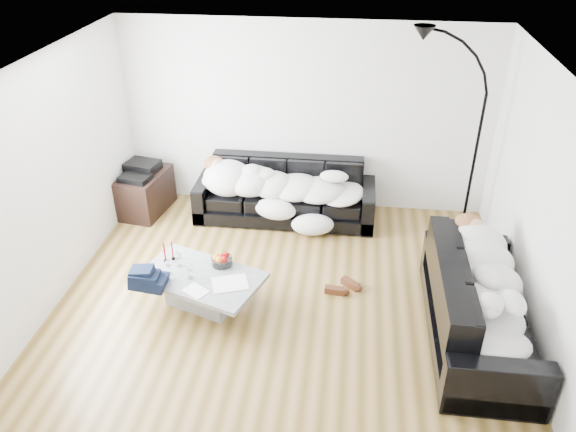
# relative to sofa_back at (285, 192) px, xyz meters

# --- Properties ---
(ground) EXTENTS (5.00, 5.00, 0.00)m
(ground) POSITION_rel_sofa_back_xyz_m (0.22, -1.79, -0.40)
(ground) COLOR brown
(ground) RESTS_ON ground
(wall_back) EXTENTS (5.00, 0.02, 2.60)m
(wall_back) POSITION_rel_sofa_back_xyz_m (0.22, 0.46, 0.90)
(wall_back) COLOR silver
(wall_back) RESTS_ON ground
(wall_left) EXTENTS (0.02, 4.50, 2.60)m
(wall_left) POSITION_rel_sofa_back_xyz_m (-2.28, -1.79, 0.90)
(wall_left) COLOR silver
(wall_left) RESTS_ON ground
(wall_right) EXTENTS (0.02, 4.50, 2.60)m
(wall_right) POSITION_rel_sofa_back_xyz_m (2.72, -1.79, 0.90)
(wall_right) COLOR silver
(wall_right) RESTS_ON ground
(ceiling) EXTENTS (5.00, 5.00, 0.00)m
(ceiling) POSITION_rel_sofa_back_xyz_m (0.22, -1.79, 2.20)
(ceiling) COLOR white
(ceiling) RESTS_ON ground
(sofa_back) EXTENTS (2.43, 0.84, 0.80)m
(sofa_back) POSITION_rel_sofa_back_xyz_m (0.00, 0.00, 0.00)
(sofa_back) COLOR black
(sofa_back) RESTS_ON ground
(sofa_right) EXTENTS (0.93, 2.17, 0.88)m
(sofa_right) POSITION_rel_sofa_back_xyz_m (2.24, -2.15, 0.04)
(sofa_right) COLOR black
(sofa_right) RESTS_ON ground
(sleeper_back) EXTENTS (2.06, 0.71, 0.41)m
(sleeper_back) POSITION_rel_sofa_back_xyz_m (0.00, -0.05, 0.23)
(sleeper_back) COLOR white
(sleeper_back) RESTS_ON sofa_back
(sleeper_right) EXTENTS (0.78, 1.86, 0.45)m
(sleeper_right) POSITION_rel_sofa_back_xyz_m (2.24, -2.15, 0.25)
(sleeper_right) COLOR white
(sleeper_right) RESTS_ON sofa_right
(teal_cushion) EXTENTS (0.42, 0.38, 0.20)m
(teal_cushion) POSITION_rel_sofa_back_xyz_m (2.18, -1.48, 0.32)
(teal_cushion) COLOR #0C5A43
(teal_cushion) RESTS_ON sofa_right
(coffee_table) EXTENTS (1.48, 1.15, 0.38)m
(coffee_table) POSITION_rel_sofa_back_xyz_m (-0.67, -1.98, -0.21)
(coffee_table) COLOR #939699
(coffee_table) RESTS_ON ground
(fruit_bowl) EXTENTS (0.27, 0.27, 0.14)m
(fruit_bowl) POSITION_rel_sofa_back_xyz_m (-0.48, -1.76, 0.05)
(fruit_bowl) COLOR white
(fruit_bowl) RESTS_ON coffee_table
(wine_glass_a) EXTENTS (0.09, 0.09, 0.18)m
(wine_glass_a) POSITION_rel_sofa_back_xyz_m (-0.94, -1.85, 0.07)
(wine_glass_a) COLOR white
(wine_glass_a) RESTS_ON coffee_table
(wine_glass_b) EXTENTS (0.09, 0.09, 0.17)m
(wine_glass_b) POSITION_rel_sofa_back_xyz_m (-1.01, -1.99, 0.07)
(wine_glass_b) COLOR white
(wine_glass_b) RESTS_ON coffee_table
(wine_glass_c) EXTENTS (0.09, 0.09, 0.18)m
(wine_glass_c) POSITION_rel_sofa_back_xyz_m (-0.76, -2.05, 0.07)
(wine_glass_c) COLOR white
(wine_glass_c) RESTS_ON coffee_table
(candle_left) EXTENTS (0.05, 0.05, 0.25)m
(candle_left) POSITION_rel_sofa_back_xyz_m (-1.12, -1.78, 0.10)
(candle_left) COLOR maroon
(candle_left) RESTS_ON coffee_table
(candle_right) EXTENTS (0.04, 0.04, 0.23)m
(candle_right) POSITION_rel_sofa_back_xyz_m (-1.05, -1.73, 0.09)
(candle_right) COLOR maroon
(candle_right) RESTS_ON coffee_table
(newspaper_a) EXTENTS (0.45, 0.39, 0.01)m
(newspaper_a) POSITION_rel_sofa_back_xyz_m (-0.32, -2.09, -0.01)
(newspaper_a) COLOR silver
(newspaper_a) RESTS_ON coffee_table
(newspaper_b) EXTENTS (0.30, 0.28, 0.01)m
(newspaper_b) POSITION_rel_sofa_back_xyz_m (-0.65, -2.26, -0.01)
(newspaper_b) COLOR silver
(newspaper_b) RESTS_ON coffee_table
(navy_jacket) EXTENTS (0.46, 0.41, 0.19)m
(navy_jacket) POSITION_rel_sofa_back_xyz_m (-1.19, -2.24, 0.16)
(navy_jacket) COLOR black
(navy_jacket) RESTS_ON coffee_table
(shoes) EXTENTS (0.46, 0.39, 0.09)m
(shoes) POSITION_rel_sofa_back_xyz_m (0.86, -1.56, -0.35)
(shoes) COLOR #472311
(shoes) RESTS_ON ground
(av_cabinet) EXTENTS (0.70, 0.92, 0.58)m
(av_cabinet) POSITION_rel_sofa_back_xyz_m (-2.00, -0.06, -0.11)
(av_cabinet) COLOR black
(av_cabinet) RESTS_ON ground
(stereo) EXTENTS (0.50, 0.42, 0.13)m
(stereo) POSITION_rel_sofa_back_xyz_m (-2.00, -0.06, 0.25)
(stereo) COLOR black
(stereo) RESTS_ON av_cabinet
(floor_lamp) EXTENTS (0.92, 0.61, 2.34)m
(floor_lamp) POSITION_rel_sofa_back_xyz_m (2.40, -0.09, 0.77)
(floor_lamp) COLOR black
(floor_lamp) RESTS_ON ground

